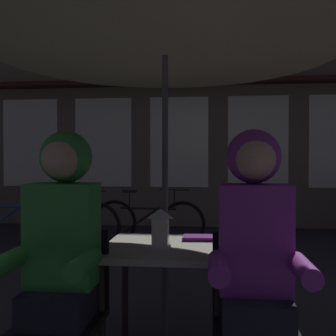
# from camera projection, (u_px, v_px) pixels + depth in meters

# --- Properties ---
(cafe_table) EXTENTS (0.72, 0.72, 0.74)m
(cafe_table) POSITION_uv_depth(u_px,v_px,m) (165.00, 262.00, 2.35)
(cafe_table) COLOR #B2AD9E
(cafe_table) RESTS_ON ground_plane
(patio_umbrella) EXTENTS (2.10, 2.10, 2.31)m
(patio_umbrella) POSITION_uv_depth(u_px,v_px,m) (165.00, 24.00, 2.33)
(patio_umbrella) COLOR #4C4C51
(patio_umbrella) RESTS_ON ground_plane
(lantern) EXTENTS (0.11, 0.11, 0.23)m
(lantern) POSITION_uv_depth(u_px,v_px,m) (160.00, 228.00, 2.24)
(lantern) COLOR white
(lantern) RESTS_ON cafe_table
(chair_left) EXTENTS (0.40, 0.40, 0.87)m
(chair_left) POSITION_uv_depth(u_px,v_px,m) (65.00, 306.00, 2.04)
(chair_left) COLOR black
(chair_left) RESTS_ON ground_plane
(chair_right) EXTENTS (0.40, 0.40, 0.87)m
(chair_right) POSITION_uv_depth(u_px,v_px,m) (253.00, 313.00, 1.94)
(chair_right) COLOR black
(chair_right) RESTS_ON ground_plane
(person_left_hooded) EXTENTS (0.45, 0.56, 1.40)m
(person_left_hooded) POSITION_uv_depth(u_px,v_px,m) (61.00, 240.00, 1.98)
(person_left_hooded) COLOR black
(person_left_hooded) RESTS_ON ground_plane
(person_right_hooded) EXTENTS (0.45, 0.56, 1.40)m
(person_right_hooded) POSITION_uv_depth(u_px,v_px,m) (255.00, 244.00, 1.88)
(person_right_hooded) COLOR black
(person_right_hooded) RESTS_ON ground_plane
(shopfront_building) EXTENTS (10.00, 0.93, 6.20)m
(shopfront_building) POSITION_uv_depth(u_px,v_px,m) (218.00, 66.00, 7.63)
(shopfront_building) COLOR #6B5B4C
(shopfront_building) RESTS_ON ground_plane
(bicycle_nearest) EXTENTS (1.65, 0.42, 0.84)m
(bicycle_nearest) POSITION_uv_depth(u_px,v_px,m) (11.00, 219.00, 6.01)
(bicycle_nearest) COLOR black
(bicycle_nearest) RESTS_ON ground_plane
(bicycle_second) EXTENTS (1.64, 0.44, 0.84)m
(bicycle_second) POSITION_uv_depth(u_px,v_px,m) (68.00, 223.00, 5.70)
(bicycle_second) COLOR black
(bicycle_second) RESTS_ON ground_plane
(bicycle_third) EXTENTS (1.68, 0.12, 0.84)m
(bicycle_third) POSITION_uv_depth(u_px,v_px,m) (148.00, 222.00, 5.79)
(bicycle_third) COLOR black
(bicycle_third) RESTS_ON ground_plane
(book) EXTENTS (0.21, 0.15, 0.02)m
(book) POSITION_uv_depth(u_px,v_px,m) (199.00, 238.00, 2.51)
(book) COLOR #661E7A
(book) RESTS_ON cafe_table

